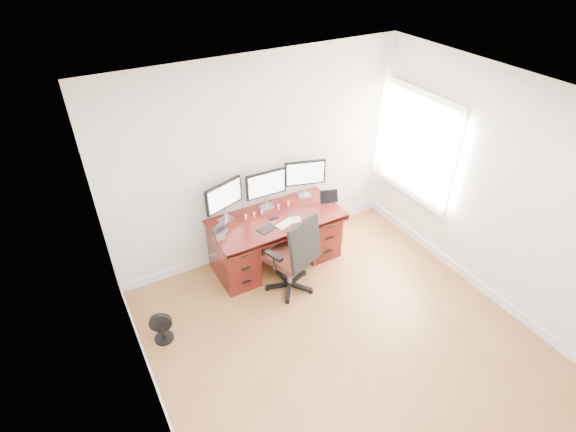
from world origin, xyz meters
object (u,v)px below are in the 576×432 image
desk (276,238)px  keyboard (286,223)px  monitor_center (266,185)px  office_chair (293,267)px  floor_fan (162,328)px

desk → keyboard: (0.03, -0.22, 0.36)m
desk → monitor_center: size_ratio=3.09×
desk → monitor_center: monitor_center is taller
office_chair → keyboard: (0.11, 0.36, 0.40)m
monitor_center → keyboard: bearing=-84.4°
floor_fan → monitor_center: bearing=44.2°
office_chair → floor_fan: (-1.66, 0.01, -0.18)m
office_chair → floor_fan: bearing=160.4°
office_chair → keyboard: 0.54m
floor_fan → monitor_center: size_ratio=0.67×
desk → floor_fan: desk is taller
desk → keyboard: bearing=-80.9°
floor_fan → desk: bearing=37.4°
floor_fan → keyboard: 1.89m
desk → office_chair: 0.58m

